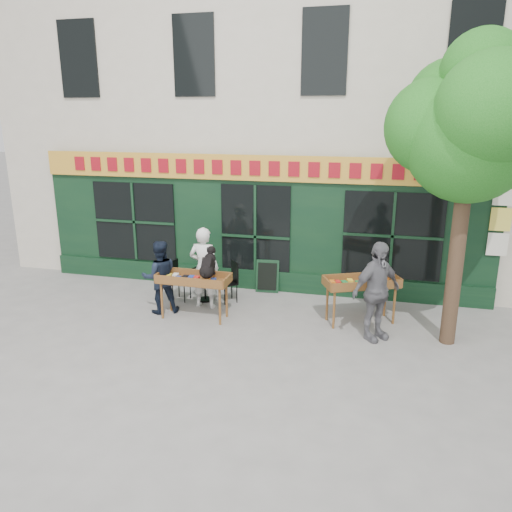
# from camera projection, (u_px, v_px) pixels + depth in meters

# --- Properties ---
(ground) EXTENTS (80.00, 80.00, 0.00)m
(ground) POSITION_uv_depth(u_px,v_px,m) (228.00, 326.00, 10.30)
(ground) COLOR slate
(ground) RESTS_ON ground
(building) EXTENTS (14.00, 7.26, 10.00)m
(building) POSITION_uv_depth(u_px,v_px,m) (286.00, 87.00, 14.50)
(building) COLOR beige
(building) RESTS_ON ground
(street_tree) EXTENTS (3.05, 2.90, 5.60)m
(street_tree) POSITION_uv_depth(u_px,v_px,m) (474.00, 120.00, 8.48)
(street_tree) COLOR #382619
(street_tree) RESTS_ON ground
(book_cart_center) EXTENTS (1.51, 0.64, 0.99)m
(book_cart_center) POSITION_uv_depth(u_px,v_px,m) (194.00, 281.00, 10.49)
(book_cart_center) COLOR brown
(book_cart_center) RESTS_ON ground
(dog) EXTENTS (0.35, 0.61, 0.60)m
(dog) POSITION_uv_depth(u_px,v_px,m) (208.00, 262.00, 10.23)
(dog) COLOR black
(dog) RESTS_ON book_cart_center
(woman) EXTENTS (0.68, 0.45, 1.84)m
(woman) POSITION_uv_depth(u_px,v_px,m) (204.00, 268.00, 11.07)
(woman) COLOR silver
(woman) RESTS_ON ground
(book_cart_right) EXTENTS (1.62, 1.19, 0.99)m
(book_cart_right) POSITION_uv_depth(u_px,v_px,m) (361.00, 285.00, 10.27)
(book_cart_right) COLOR brown
(book_cart_right) RESTS_ON ground
(man_right) EXTENTS (1.14, 1.14, 1.94)m
(man_right) POSITION_uv_depth(u_px,v_px,m) (376.00, 291.00, 9.46)
(man_right) COLOR slate
(man_right) RESTS_ON ground
(bistro_table) EXTENTS (0.60, 0.60, 0.76)m
(bistro_table) POSITION_uv_depth(u_px,v_px,m) (205.00, 278.00, 11.55)
(bistro_table) COLOR black
(bistro_table) RESTS_ON ground
(bistro_chair_left) EXTENTS (0.40, 0.39, 0.95)m
(bistro_chair_left) POSITION_uv_depth(u_px,v_px,m) (178.00, 277.00, 11.62)
(bistro_chair_left) COLOR black
(bistro_chair_left) RESTS_ON ground
(bistro_chair_right) EXTENTS (0.51, 0.51, 0.95)m
(bistro_chair_right) POSITION_uv_depth(u_px,v_px,m) (232.00, 278.00, 11.50)
(bistro_chair_right) COLOR black
(bistro_chair_right) RESTS_ON ground
(potted_plant) EXTENTS (0.15, 0.12, 0.26)m
(potted_plant) POSITION_uv_depth(u_px,v_px,m) (204.00, 264.00, 11.46)
(potted_plant) COLOR gray
(potted_plant) RESTS_ON bistro_table
(man_left) EXTENTS (0.99, 0.92, 1.62)m
(man_left) POSITION_uv_depth(u_px,v_px,m) (160.00, 277.00, 10.81)
(man_left) COLOR black
(man_left) RESTS_ON ground
(chalkboard) EXTENTS (0.57, 0.24, 0.79)m
(chalkboard) POSITION_uv_depth(u_px,v_px,m) (267.00, 276.00, 12.16)
(chalkboard) COLOR black
(chalkboard) RESTS_ON ground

